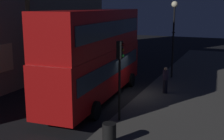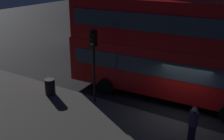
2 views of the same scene
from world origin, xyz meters
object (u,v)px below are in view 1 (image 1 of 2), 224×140
(street_lamp, at_px, (174,23))
(litter_bin, at_px, (109,134))
(pedestrian, at_px, (165,80))
(traffic_light_far_side, at_px, (114,39))
(traffic_light_near_kerb, at_px, (120,64))
(double_decker_bus, at_px, (95,52))

(street_lamp, distance_m, litter_bin, 13.58)
(pedestrian, xyz_separation_m, litter_bin, (-8.41, 0.42, -0.42))
(traffic_light_far_side, xyz_separation_m, litter_bin, (-16.48, -6.58, -2.04))
(traffic_light_near_kerb, xyz_separation_m, pedestrian, (5.67, -1.03, -2.00))
(traffic_light_near_kerb, relative_size, street_lamp, 0.67)
(traffic_light_near_kerb, height_order, litter_bin, traffic_light_near_kerb)
(street_lamp, bearing_deg, traffic_light_far_side, 61.77)
(double_decker_bus, xyz_separation_m, traffic_light_near_kerb, (-2.86, -2.73, -0.07))
(litter_bin, bearing_deg, double_decker_bus, 30.78)
(double_decker_bus, bearing_deg, litter_bin, -152.61)
(traffic_light_far_side, bearing_deg, traffic_light_near_kerb, 9.45)
(street_lamp, relative_size, litter_bin, 6.37)
(double_decker_bus, xyz_separation_m, traffic_light_far_side, (10.89, 3.25, -0.45))
(pedestrian, bearing_deg, double_decker_bus, 64.19)
(traffic_light_far_side, relative_size, street_lamp, 0.60)
(street_lamp, bearing_deg, double_decker_bus, 156.38)
(double_decker_bus, height_order, street_lamp, street_lamp)
(pedestrian, bearing_deg, traffic_light_far_side, -21.66)
(double_decker_bus, height_order, traffic_light_far_side, double_decker_bus)
(street_lamp, height_order, litter_bin, street_lamp)
(traffic_light_far_side, distance_m, pedestrian, 10.81)
(traffic_light_far_side, height_order, street_lamp, street_lamp)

